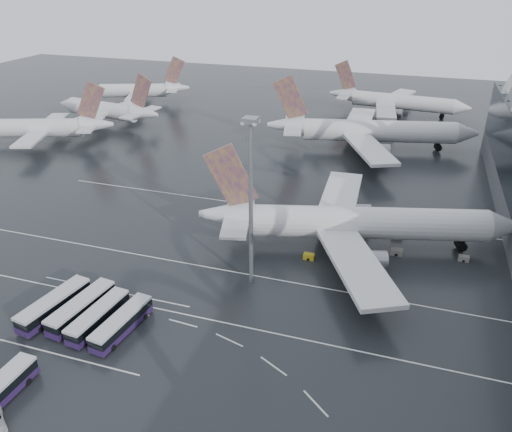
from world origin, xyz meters
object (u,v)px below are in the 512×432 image
(airliner_gate_c, at_px, (395,102))
(bus_row_near_a, at_px, (54,305))
(bus_row_near_d, at_px, (122,323))
(gse_cart_belly_b, at_px, (397,252))
(jet_remote_west, at_px, (45,128))
(gse_cart_belly_c, at_px, (309,256))
(airliner_main, at_px, (353,223))
(bus_row_near_b, at_px, (81,308))
(gse_cart_belly_e, at_px, (397,233))
(bus_row_near_c, at_px, (98,317))
(floodlight_mast, at_px, (251,185))
(gse_cart_belly_d, at_px, (464,258))
(gse_cart_belly_a, at_px, (371,265))
(jet_remote_mid, at_px, (109,110))
(airliner_gate_b, at_px, (368,131))
(jet_remote_far, at_px, (140,90))

(airliner_gate_c, bearing_deg, bus_row_near_a, -100.94)
(bus_row_near_d, relative_size, gse_cart_belly_b, 5.42)
(jet_remote_west, xyz_separation_m, gse_cart_belly_c, (92.83, -42.31, -4.40))
(airliner_main, bearing_deg, bus_row_near_b, -151.43)
(bus_row_near_b, bearing_deg, gse_cart_belly_c, -40.01)
(airliner_main, distance_m, gse_cart_belly_e, 12.24)
(bus_row_near_c, xyz_separation_m, gse_cart_belly_b, (42.18, 35.92, -1.03))
(bus_row_near_b, bearing_deg, floodlight_mast, -44.61)
(gse_cart_belly_c, relative_size, gse_cart_belly_d, 1.08)
(bus_row_near_b, xyz_separation_m, gse_cart_belly_a, (41.69, 28.52, -1.13))
(bus_row_near_b, bearing_deg, jet_remote_mid, 37.53)
(bus_row_near_d, height_order, gse_cart_belly_e, bus_row_near_d)
(bus_row_near_b, relative_size, bus_row_near_d, 1.06)
(jet_remote_mid, height_order, gse_cart_belly_d, jet_remote_mid)
(gse_cart_belly_a, height_order, gse_cart_belly_c, gse_cart_belly_a)
(airliner_gate_c, xyz_separation_m, bus_row_near_d, (-29.66, -140.62, -2.97))
(bus_row_near_c, bearing_deg, airliner_gate_b, -11.27)
(jet_remote_mid, xyz_separation_m, gse_cart_belly_c, (85.96, -66.68, -4.34))
(airliner_gate_c, distance_m, jet_remote_west, 121.70)
(airliner_main, distance_m, gse_cart_belly_c, 10.87)
(airliner_gate_c, height_order, jet_remote_mid, jet_remote_mid)
(bus_row_near_d, xyz_separation_m, gse_cart_belly_c, (22.23, 29.33, -1.08))
(bus_row_near_c, bearing_deg, gse_cart_belly_c, -36.94)
(floodlight_mast, bearing_deg, airliner_gate_b, 82.34)
(jet_remote_west, bearing_deg, gse_cart_belly_e, 146.06)
(airliner_gate_b, xyz_separation_m, gse_cart_belly_d, (25.28, -59.47, -4.92))
(airliner_gate_b, xyz_separation_m, jet_remote_mid, (-88.52, -1.18, -0.54))
(airliner_gate_c, height_order, bus_row_near_c, airliner_gate_c)
(airliner_gate_c, distance_m, gse_cart_belly_d, 104.98)
(jet_remote_mid, bearing_deg, gse_cart_belly_a, 154.51)
(jet_remote_west, relative_size, bus_row_near_c, 3.49)
(floodlight_mast, bearing_deg, gse_cart_belly_b, 36.30)
(bus_row_near_a, relative_size, gse_cart_belly_c, 6.54)
(airliner_gate_b, distance_m, jet_remote_mid, 88.53)
(airliner_main, distance_m, bus_row_near_c, 49.27)
(bus_row_near_b, distance_m, bus_row_near_d, 8.09)
(jet_remote_far, relative_size, gse_cart_belly_d, 21.18)
(floodlight_mast, bearing_deg, bus_row_near_a, -145.61)
(jet_remote_west, relative_size, jet_remote_mid, 0.99)
(jet_remote_mid, xyz_separation_m, bus_row_near_b, (55.73, -94.78, -3.15))
(jet_remote_mid, relative_size, bus_row_near_c, 3.53)
(airliner_main, xyz_separation_m, jet_remote_west, (-99.68, 35.30, -0.29))
(gse_cart_belly_b, bearing_deg, airliner_gate_b, 102.11)
(airliner_main, height_order, airliner_gate_c, airliner_main)
(floodlight_mast, bearing_deg, jet_remote_west, 148.10)
(bus_row_near_b, relative_size, gse_cart_belly_b, 5.78)
(jet_remote_far, relative_size, gse_cart_belly_b, 17.69)
(airliner_main, relative_size, jet_remote_west, 1.42)
(gse_cart_belly_c, bearing_deg, bus_row_near_a, -140.30)
(bus_row_near_c, height_order, gse_cart_belly_c, bus_row_near_c)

